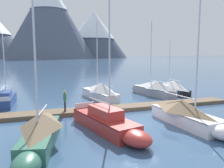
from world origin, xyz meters
The scene contains 12 objects.
ground_plane centered at (0.00, 0.00, 0.00)m, with size 700.00×700.00×0.00m, color #38567A.
mountain_central_massif centered at (3.71, 204.08, 35.92)m, with size 79.85×79.85×69.33m.
mountain_shoulder_ridge centered at (47.81, 221.65, 25.60)m, with size 68.86×68.86×47.57m.
dock centered at (0.00, 4.00, 0.14)m, with size 21.91×2.30×0.30m.
sailboat_nearest_berth centered at (-9.70, 9.57, 0.52)m, with size 1.71×6.23×6.72m.
sailboat_second_berth centered at (-6.60, -2.67, 0.83)m, with size 2.61×6.68×7.76m.
sailboat_mid_dock_port centered at (-2.46, -1.22, 0.59)m, with size 3.41×7.36×9.12m.
sailboat_mid_dock_starboard centered at (-0.47, 9.01, 0.85)m, with size 2.91×7.03×8.17m.
sailboat_far_berth centered at (3.01, -1.52, 0.80)m, with size 2.47×6.87×9.28m.
sailboat_outer_slip centered at (6.09, 9.41, 0.85)m, with size 3.16×6.86×8.46m.
sailboat_end_of_dock centered at (9.22, 10.40, 0.77)m, with size 2.11×7.67×6.41m.
person_on_dock centered at (-4.63, 3.73, 1.26)m, with size 0.25×0.59×1.69m.
Camera 1 is at (-6.47, -14.63, 4.90)m, focal length 37.27 mm.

